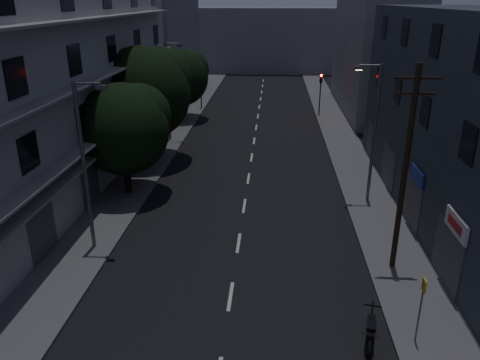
# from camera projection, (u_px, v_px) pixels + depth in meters

# --- Properties ---
(ground) EXTENTS (160.00, 160.00, 0.00)m
(ground) POSITION_uv_depth(u_px,v_px,m) (252.00, 155.00, 36.42)
(ground) COLOR black
(ground) RESTS_ON ground
(sidewalk_left) EXTENTS (3.00, 90.00, 0.15)m
(sidewalk_left) POSITION_uv_depth(u_px,v_px,m) (157.00, 152.00, 36.89)
(sidewalk_left) COLOR #565659
(sidewalk_left) RESTS_ON ground
(sidewalk_right) EXTENTS (3.00, 90.00, 0.15)m
(sidewalk_right) POSITION_uv_depth(u_px,v_px,m) (349.00, 157.00, 35.89)
(sidewalk_right) COLOR #565659
(sidewalk_right) RESTS_ON ground
(lane_markings) EXTENTS (0.15, 60.50, 0.01)m
(lane_markings) POSITION_uv_depth(u_px,v_px,m) (255.00, 134.00, 42.22)
(lane_markings) COLOR beige
(lane_markings) RESTS_ON ground
(building_left) EXTENTS (7.00, 36.00, 14.00)m
(building_left) POSITION_uv_depth(u_px,v_px,m) (49.00, 77.00, 28.17)
(building_left) COLOR #9FA09B
(building_left) RESTS_ON ground
(building_far_left) EXTENTS (6.00, 20.00, 16.00)m
(building_far_left) POSITION_uv_depth(u_px,v_px,m) (161.00, 29.00, 55.68)
(building_far_left) COLOR slate
(building_far_left) RESTS_ON ground
(building_far_right) EXTENTS (6.00, 20.00, 13.00)m
(building_far_right) POSITION_uv_depth(u_px,v_px,m) (374.00, 48.00, 49.05)
(building_far_right) COLOR slate
(building_far_right) RESTS_ON ground
(building_far_end) EXTENTS (24.00, 8.00, 10.00)m
(building_far_end) POSITION_uv_depth(u_px,v_px,m) (265.00, 40.00, 76.41)
(building_far_end) COLOR slate
(building_far_end) RESTS_ON ground
(tree_near) EXTENTS (5.49, 5.49, 6.77)m
(tree_near) POSITION_uv_depth(u_px,v_px,m) (124.00, 126.00, 27.70)
(tree_near) COLOR black
(tree_near) RESTS_ON sidewalk_left
(tree_mid) EXTENTS (6.73, 6.73, 8.28)m
(tree_mid) POSITION_uv_depth(u_px,v_px,m) (145.00, 90.00, 33.37)
(tree_mid) COLOR black
(tree_mid) RESTS_ON sidewalk_left
(tree_far) EXTENTS (5.48, 5.48, 6.78)m
(tree_far) POSITION_uv_depth(u_px,v_px,m) (181.00, 75.00, 45.60)
(tree_far) COLOR black
(tree_far) RESTS_ON sidewalk_left
(traffic_signal_far_right) EXTENTS (0.28, 0.37, 4.10)m
(traffic_signal_far_right) POSITION_uv_depth(u_px,v_px,m) (321.00, 85.00, 47.80)
(traffic_signal_far_right) COLOR black
(traffic_signal_far_right) RESTS_ON sidewalk_right
(traffic_signal_far_left) EXTENTS (0.28, 0.37, 4.10)m
(traffic_signal_far_left) POSITION_uv_depth(u_px,v_px,m) (201.00, 81.00, 50.56)
(traffic_signal_far_left) COLOR black
(traffic_signal_far_left) RESTS_ON sidewalk_left
(street_lamp_left_near) EXTENTS (1.51, 0.25, 8.00)m
(street_lamp_left_near) POSITION_uv_depth(u_px,v_px,m) (86.00, 160.00, 21.22)
(street_lamp_left_near) COLOR #5A5B61
(street_lamp_left_near) RESTS_ON sidewalk_left
(street_lamp_right) EXTENTS (1.51, 0.25, 8.00)m
(street_lamp_right) POSITION_uv_depth(u_px,v_px,m) (373.00, 127.00, 26.54)
(street_lamp_right) COLOR slate
(street_lamp_right) RESTS_ON sidewalk_right
(street_lamp_left_far) EXTENTS (1.51, 0.25, 8.00)m
(street_lamp_left_far) POSITION_uv_depth(u_px,v_px,m) (169.00, 87.00, 38.66)
(street_lamp_left_far) COLOR #5C5F64
(street_lamp_left_far) RESTS_ON sidewalk_left
(utility_pole) EXTENTS (1.80, 0.24, 9.00)m
(utility_pole) POSITION_uv_depth(u_px,v_px,m) (405.00, 167.00, 19.45)
(utility_pole) COLOR black
(utility_pole) RESTS_ON sidewalk_right
(bus_stop_sign) EXTENTS (0.06, 0.35, 2.52)m
(bus_stop_sign) POSITION_uv_depth(u_px,v_px,m) (422.00, 299.00, 15.89)
(bus_stop_sign) COLOR #595B60
(bus_stop_sign) RESTS_ON sidewalk_right
(motorcycle) EXTENTS (0.74, 2.09, 1.36)m
(motorcycle) POSITION_uv_depth(u_px,v_px,m) (370.00, 333.00, 16.33)
(motorcycle) COLOR black
(motorcycle) RESTS_ON ground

